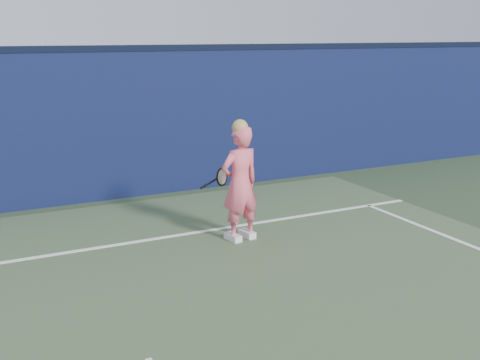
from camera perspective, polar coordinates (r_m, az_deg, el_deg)
backstop_wall at (r=10.34m, az=-18.52°, el=4.44°), size 24.00×0.40×2.50m
wall_cap at (r=10.22m, az=-19.08°, el=11.64°), size 24.00×0.42×0.10m
player at (r=8.20m, az=-0.00°, el=-0.28°), size 0.64×0.47×1.68m
racket at (r=8.56m, az=-1.87°, el=0.23°), size 0.50×0.20×0.28m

